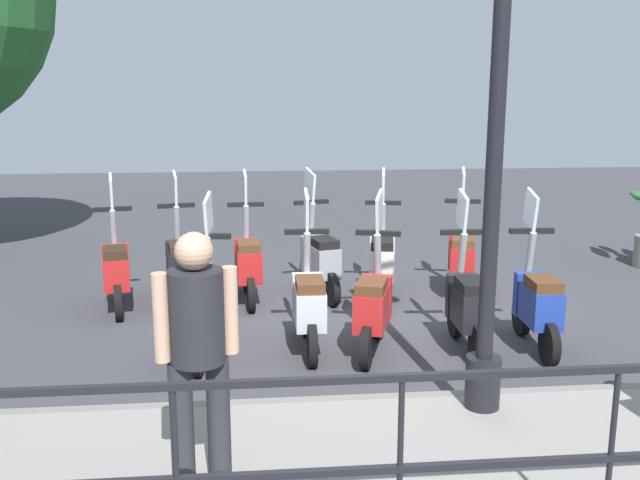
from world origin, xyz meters
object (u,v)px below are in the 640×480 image
(scooter_far_2, at_px, (319,258))
(scooter_far_4, at_px, (180,264))
(scooter_near_2, at_px, (373,305))
(scooter_far_1, at_px, (382,260))
(scooter_near_3, at_px, (309,303))
(scooter_far_0, at_px, (461,257))
(scooter_far_3, at_px, (248,262))
(scooter_far_5, at_px, (116,269))
(scooter_near_0, at_px, (537,302))
(scooter_near_1, at_px, (467,304))
(lamp_post_near, at_px, (494,166))
(pedestrian_distant, at_px, (197,344))
(scooter_near_4, at_px, (205,310))

(scooter_far_2, distance_m, scooter_far_4, 1.66)
(scooter_near_2, distance_m, scooter_far_1, 1.82)
(scooter_near_3, xyz_separation_m, scooter_far_4, (1.68, 1.38, 0.00))
(scooter_far_0, height_order, scooter_far_3, same)
(scooter_near_3, distance_m, scooter_far_5, 2.57)
(scooter_near_0, distance_m, scooter_far_1, 2.18)
(scooter_far_2, bearing_deg, scooter_near_3, 156.14)
(scooter_near_1, height_order, scooter_far_2, same)
(lamp_post_near, bearing_deg, scooter_near_1, -12.50)
(scooter_near_1, distance_m, scooter_near_3, 1.52)
(scooter_far_2, bearing_deg, scooter_far_4, 78.37)
(pedestrian_distant, xyz_separation_m, scooter_far_0, (4.29, -2.86, -0.60))
(pedestrian_distant, distance_m, scooter_far_3, 4.33)
(scooter_near_4, xyz_separation_m, scooter_far_0, (1.80, -2.99, 0.00))
(pedestrian_distant, relative_size, scooter_near_0, 1.03)
(scooter_near_3, relative_size, scooter_far_2, 1.00)
(lamp_post_near, bearing_deg, scooter_near_0, -34.26)
(scooter_far_3, bearing_deg, scooter_far_1, -94.49)
(scooter_near_0, xyz_separation_m, scooter_near_1, (0.01, 0.69, 0.00))
(lamp_post_near, relative_size, pedestrian_distant, 2.61)
(scooter_near_0, height_order, scooter_far_5, same)
(scooter_near_0, distance_m, scooter_far_5, 4.61)
(scooter_far_4, bearing_deg, scooter_far_3, -100.62)
(scooter_near_2, xyz_separation_m, scooter_near_3, (0.12, 0.61, 0.00))
(scooter_near_3, bearing_deg, scooter_near_4, 97.43)
(scooter_far_4, distance_m, scooter_far_5, 0.73)
(pedestrian_distant, bearing_deg, scooter_far_1, 141.33)
(pedestrian_distant, bearing_deg, scooter_near_2, 134.61)
(scooter_far_0, bearing_deg, scooter_near_1, 179.39)
(scooter_far_4, xyz_separation_m, scooter_far_5, (-0.18, 0.71, 0.00))
(scooter_near_2, height_order, scooter_far_0, same)
(scooter_near_2, relative_size, scooter_far_2, 1.00)
(scooter_near_4, bearing_deg, pedestrian_distant, -170.66)
(pedestrian_distant, xyz_separation_m, scooter_far_4, (4.29, 0.53, -0.60))
(scooter_far_2, bearing_deg, scooter_near_0, -150.66)
(scooter_near_0, bearing_deg, scooter_near_2, 91.30)
(scooter_far_5, bearing_deg, scooter_far_0, -98.45)
(pedestrian_distant, xyz_separation_m, scooter_near_0, (2.43, -3.06, -0.60))
(scooter_near_2, height_order, scooter_far_2, same)
(scooter_far_3, height_order, scooter_far_4, same)
(scooter_far_1, height_order, scooter_far_5, same)
(scooter_far_0, xyz_separation_m, scooter_far_5, (-0.18, 4.09, 0.00))
(pedestrian_distant, height_order, scooter_near_1, pedestrian_distant)
(scooter_far_0, height_order, scooter_far_4, same)
(pedestrian_distant, distance_m, scooter_far_5, 4.33)
(scooter_near_4, relative_size, scooter_far_0, 1.00)
(scooter_far_0, bearing_deg, scooter_near_4, 135.18)
(scooter_near_2, height_order, scooter_far_3, same)
(scooter_far_4, bearing_deg, scooter_near_0, -127.51)
(scooter_far_1, bearing_deg, scooter_far_2, 90.64)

